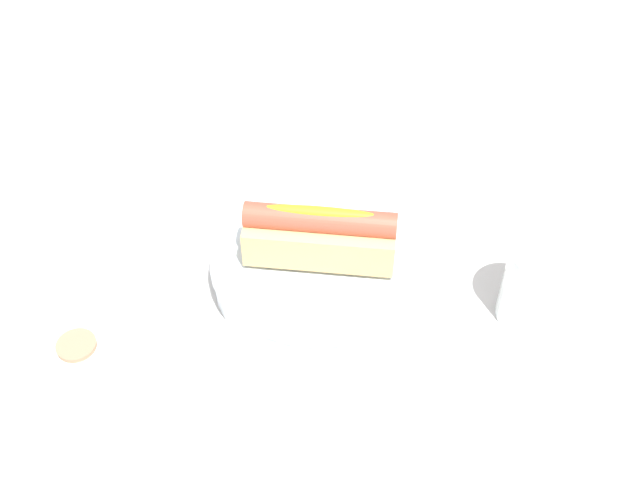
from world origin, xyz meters
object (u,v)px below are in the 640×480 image
object	(u,v)px
water_glass	(537,287)
paper_towel_roll	(94,394)
serving_bowl	(320,265)
hotdog_front	(320,234)

from	to	relation	value
water_glass	paper_towel_roll	world-z (taller)	paper_towel_roll
serving_bowl	hotdog_front	xyz separation A→B (m)	(-0.00, -0.00, 0.05)
paper_towel_roll	serving_bowl	bearing A→B (deg)	-110.15
serving_bowl	hotdog_front	size ratio (longest dim) A/B	1.43
hotdog_front	water_glass	xyz separation A→B (m)	(-0.21, -0.04, -0.02)
serving_bowl	hotdog_front	world-z (taller)	hotdog_front
serving_bowl	water_glass	size ratio (longest dim) A/B	2.50
water_glass	paper_towel_roll	bearing A→B (deg)	44.02
hotdog_front	serving_bowl	bearing A→B (deg)	26.57
serving_bowl	paper_towel_roll	world-z (taller)	paper_towel_roll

